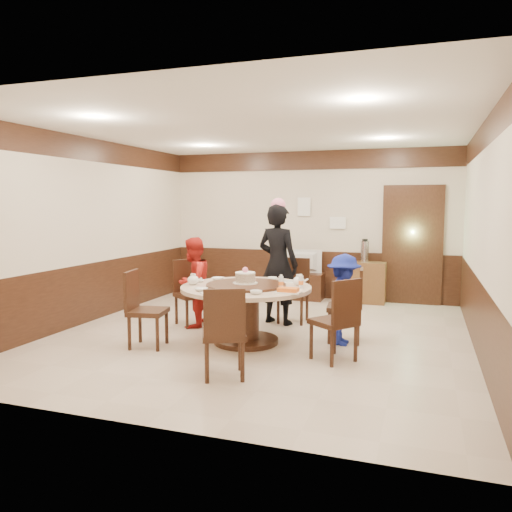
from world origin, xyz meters
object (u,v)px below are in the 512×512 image
(person_blue, at_px, (344,300))
(birthday_cake, at_px, (245,278))
(person_standing, at_px, (278,264))
(side_cabinet, at_px, (363,282))
(banquet_table, at_px, (246,302))
(thermos, at_px, (365,252))
(television, at_px, (301,261))
(shrimp_platter, at_px, (288,291))
(person_red, at_px, (193,282))
(tv_stand, at_px, (301,286))

(person_blue, bearing_deg, birthday_cake, 105.16)
(person_standing, bearing_deg, side_cabinet, -101.28)
(banquet_table, height_order, person_blue, person_blue)
(person_standing, bearing_deg, person_blue, 159.36)
(birthday_cake, xyz_separation_m, thermos, (1.16, 3.17, 0.09))
(birthday_cake, relative_size, television, 0.42)
(shrimp_platter, bearing_deg, birthday_cake, 152.33)
(person_standing, xyz_separation_m, person_red, (-1.12, -0.59, -0.24))
(television, xyz_separation_m, thermos, (1.18, 0.03, 0.22))
(shrimp_platter, xyz_separation_m, television, (-0.69, 3.49, -0.06))
(shrimp_platter, xyz_separation_m, tv_stand, (-0.69, 3.49, -0.53))
(person_blue, xyz_separation_m, television, (-1.24, 2.83, 0.13))
(birthday_cake, bearing_deg, person_blue, 14.16)
(side_cabinet, height_order, thermos, thermos)
(thermos, bearing_deg, television, -178.54)
(thermos, bearing_deg, birthday_cake, -110.13)
(person_standing, relative_size, person_red, 1.37)
(person_blue, bearing_deg, person_red, 85.24)
(banquet_table, xyz_separation_m, thermos, (1.14, 3.20, 0.41))
(banquet_table, relative_size, shrimp_platter, 5.62)
(banquet_table, relative_size, tv_stand, 1.98)
(shrimp_platter, bearing_deg, person_red, 152.12)
(banquet_table, xyz_separation_m, birthday_cake, (-0.02, 0.03, 0.32))
(person_red, bearing_deg, side_cabinet, 146.47)
(person_red, xyz_separation_m, person_blue, (2.24, -0.23, -0.07))
(person_red, height_order, television, person_red)
(person_blue, bearing_deg, side_cabinet, 2.64)
(person_standing, height_order, person_blue, person_standing)
(banquet_table, bearing_deg, birthday_cake, 125.97)
(birthday_cake, bearing_deg, banquet_table, -54.03)
(birthday_cake, bearing_deg, tv_stand, 90.28)
(birthday_cake, distance_m, television, 3.15)
(tv_stand, relative_size, side_cabinet, 1.06)
(shrimp_platter, distance_m, thermos, 3.56)
(person_standing, relative_size, person_blue, 1.54)
(side_cabinet, bearing_deg, tv_stand, -178.52)
(person_blue, bearing_deg, person_standing, 54.76)
(thermos, bearing_deg, shrimp_platter, -97.95)
(television, bearing_deg, side_cabinet, 177.85)
(birthday_cake, bearing_deg, person_standing, 84.33)
(person_standing, relative_size, thermos, 4.75)
(banquet_table, relative_size, person_blue, 1.44)
(shrimp_platter, distance_m, side_cabinet, 3.58)
(birthday_cake, height_order, thermos, thermos)
(television, bearing_deg, shrimp_platter, 97.48)
(person_red, bearing_deg, banquet_table, 66.93)
(shrimp_platter, height_order, thermos, thermos)
(person_red, distance_m, television, 2.79)
(person_standing, bearing_deg, birthday_cake, 99.93)
(person_red, relative_size, person_blue, 1.13)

